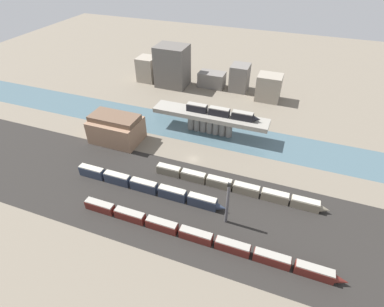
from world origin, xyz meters
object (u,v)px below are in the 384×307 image
train_yard_near (200,237)px  train_yard_mid (147,187)px  signal_tower (227,204)px  train_on_bridge (222,112)px  train_yard_far (236,187)px  warehouse_building (116,128)px

train_yard_near → train_yard_mid: 27.89m
signal_tower → train_on_bridge: bearing=108.0°
train_yard_far → warehouse_building: 57.80m
train_yard_far → warehouse_building: size_ratio=2.94×
train_yard_far → warehouse_building: bearing=166.7°
train_yard_far → warehouse_building: (-56.12, 13.27, 3.95)m
train_yard_near → train_yard_mid: bearing=151.3°
train_yard_near → train_yard_far: train_yard_far is taller
train_on_bridge → warehouse_building: train_on_bridge is taller
train_yard_far → signal_tower: signal_tower is taller
signal_tower → train_yard_far: bearing=92.0°
train_yard_far → train_yard_mid: bearing=-159.2°
train_on_bridge → warehouse_building: 45.94m
train_yard_near → train_yard_far: (4.83, 24.54, 0.08)m
train_yard_mid → train_yard_near: bearing=-28.7°
train_yard_mid → signal_tower: signal_tower is taller
train_yard_far → signal_tower: bearing=-88.0°
train_on_bridge → train_yard_mid: 47.24m
train_yard_mid → signal_tower: 30.64m
train_on_bridge → warehouse_building: bearing=-154.5°
train_on_bridge → train_yard_far: (14.96, -32.88, -9.60)m
train_yard_far → train_on_bridge: bearing=114.5°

